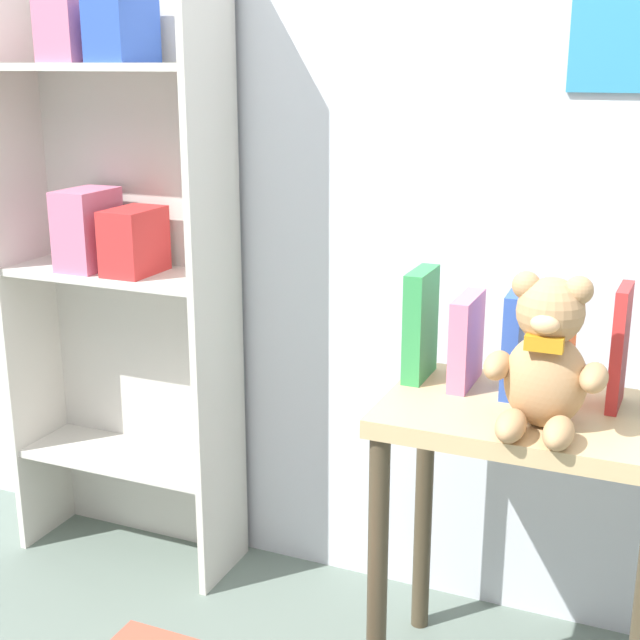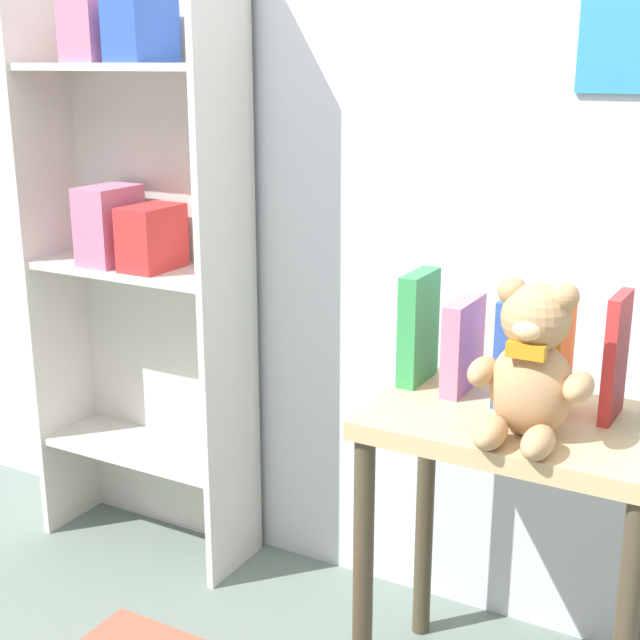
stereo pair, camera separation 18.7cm
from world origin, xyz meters
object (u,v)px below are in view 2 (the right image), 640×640
(book_standing_pink, at_px, (463,345))
(book_standing_blue, at_px, (510,349))
(book_standing_green, at_px, (418,327))
(bookshelf_side, at_px, (143,238))
(book_standing_orange, at_px, (560,360))
(book_standing_red, at_px, (616,357))
(display_table, at_px, (516,479))
(teddy_bear, at_px, (531,367))

(book_standing_pink, distance_m, book_standing_blue, 0.10)
(book_standing_green, bearing_deg, bookshelf_side, 171.42)
(bookshelf_side, xyz_separation_m, book_standing_orange, (1.10, -0.14, -0.10))
(bookshelf_side, height_order, book_standing_red, bookshelf_side)
(book_standing_orange, xyz_separation_m, book_standing_red, (0.10, 0.01, 0.02))
(display_table, height_order, book_standing_orange, book_standing_orange)
(teddy_bear, distance_m, book_standing_green, 0.33)
(teddy_bear, relative_size, book_standing_blue, 1.36)
(book_standing_green, distance_m, book_standing_pink, 0.10)
(bookshelf_side, xyz_separation_m, teddy_bear, (1.09, -0.29, -0.07))
(bookshelf_side, distance_m, book_standing_green, 0.82)
(bookshelf_side, relative_size, teddy_bear, 5.47)
(book_standing_pink, height_order, book_standing_orange, book_standing_orange)
(book_standing_orange, distance_m, book_standing_red, 0.10)
(bookshelf_side, xyz_separation_m, book_standing_pink, (0.91, -0.12, -0.11))
(display_table, xyz_separation_m, book_standing_blue, (-0.05, 0.07, 0.23))
(bookshelf_side, bearing_deg, book_standing_orange, -7.38)
(book_standing_pink, relative_size, book_standing_orange, 0.93)
(book_standing_green, distance_m, book_standing_red, 0.39)
(book_standing_orange, relative_size, book_standing_red, 0.84)
(display_table, distance_m, book_standing_green, 0.35)
(book_standing_green, height_order, book_standing_blue, book_standing_green)
(teddy_bear, bearing_deg, bookshelf_side, 165.01)
(teddy_bear, bearing_deg, book_standing_blue, 118.66)
(book_standing_blue, bearing_deg, teddy_bear, -63.74)
(book_standing_green, distance_m, book_standing_orange, 0.29)
(book_standing_red, bearing_deg, display_table, -152.75)
(book_standing_pink, height_order, book_standing_red, book_standing_red)
(teddy_bear, distance_m, book_standing_blue, 0.18)
(book_standing_pink, bearing_deg, book_standing_red, -1.88)
(display_table, height_order, book_standing_pink, book_standing_pink)
(display_table, height_order, book_standing_blue, book_standing_blue)
(teddy_bear, xyz_separation_m, book_standing_green, (-0.28, 0.17, -0.01))
(book_standing_blue, distance_m, book_standing_orange, 0.10)
(bookshelf_side, relative_size, book_standing_pink, 8.31)
(bookshelf_side, height_order, display_table, bookshelf_side)
(teddy_bear, xyz_separation_m, book_standing_blue, (-0.09, 0.16, -0.02))
(book_standing_green, bearing_deg, book_standing_blue, -4.55)
(display_table, xyz_separation_m, book_standing_pink, (-0.15, 0.08, 0.22))
(teddy_bear, height_order, book_standing_blue, teddy_bear)
(display_table, relative_size, book_standing_orange, 3.23)
(teddy_bear, relative_size, book_standing_pink, 1.52)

